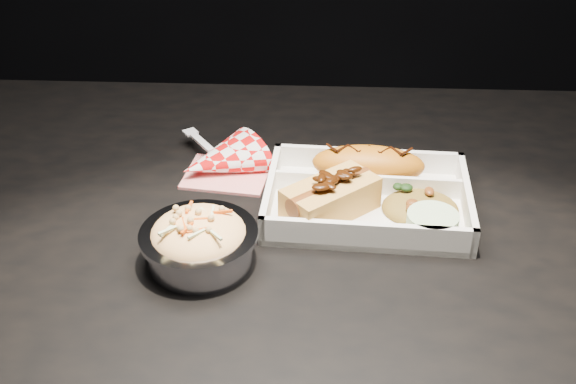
% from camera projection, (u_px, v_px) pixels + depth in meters
% --- Properties ---
extents(dining_table, '(1.20, 0.80, 0.75)m').
position_uv_depth(dining_table, '(331.00, 279.00, 0.93)').
color(dining_table, black).
rests_on(dining_table, ground).
extents(food_tray, '(0.26, 0.19, 0.04)m').
position_uv_depth(food_tray, '(367.00, 201.00, 0.90)').
color(food_tray, white).
rests_on(food_tray, dining_table).
extents(fried_pastry, '(0.15, 0.07, 0.05)m').
position_uv_depth(fried_pastry, '(368.00, 164.00, 0.94)').
color(fried_pastry, '#BF6913').
rests_on(fried_pastry, food_tray).
extents(hotdog, '(0.13, 0.12, 0.06)m').
position_uv_depth(hotdog, '(331.00, 195.00, 0.87)').
color(hotdog, gold).
rests_on(hotdog, food_tray).
extents(fried_rice_mound, '(0.10, 0.08, 0.03)m').
position_uv_depth(fried_rice_mound, '(421.00, 200.00, 0.88)').
color(fried_rice_mound, olive).
rests_on(fried_rice_mound, food_tray).
extents(cupcake_liner, '(0.06, 0.06, 0.03)m').
position_uv_depth(cupcake_liner, '(432.00, 225.00, 0.84)').
color(cupcake_liner, beige).
rests_on(cupcake_liner, food_tray).
extents(foil_coleslaw_cup, '(0.13, 0.13, 0.07)m').
position_uv_depth(foil_coleslaw_cup, '(199.00, 240.00, 0.80)').
color(foil_coleslaw_cup, silver).
rests_on(foil_coleslaw_cup, dining_table).
extents(napkin_fork, '(0.15, 0.16, 0.10)m').
position_uv_depth(napkin_fork, '(220.00, 161.00, 0.97)').
color(napkin_fork, red).
rests_on(napkin_fork, dining_table).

